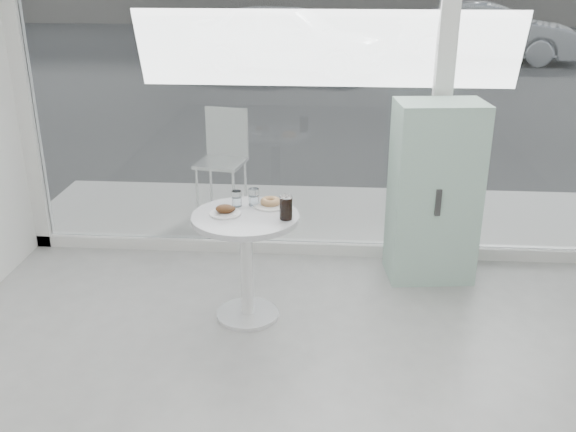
# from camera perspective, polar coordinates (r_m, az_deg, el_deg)

# --- Properties ---
(room_shell) EXTENTS (6.00, 6.00, 6.00)m
(room_shell) POSITION_cam_1_polar(r_m,az_deg,el_deg) (1.52, 1.24, 5.23)
(room_shell) COLOR white
(room_shell) RESTS_ON ground
(storefront) EXTENTS (5.00, 0.14, 3.00)m
(storefront) POSITION_cam_1_polar(r_m,az_deg,el_deg) (5.06, 4.32, 14.57)
(storefront) COLOR white
(storefront) RESTS_ON ground
(main_table) EXTENTS (0.72, 0.72, 0.77)m
(main_table) POSITION_cam_1_polar(r_m,az_deg,el_deg) (4.35, -3.76, -2.58)
(main_table) COLOR white
(main_table) RESTS_ON ground
(patio_deck) EXTENTS (5.60, 1.60, 0.05)m
(patio_deck) POSITION_cam_1_polar(r_m,az_deg,el_deg) (6.26, 3.24, 0.04)
(patio_deck) COLOR silver
(patio_deck) RESTS_ON ground
(street) EXTENTS (40.00, 24.00, 0.00)m
(street) POSITION_cam_1_polar(r_m,az_deg,el_deg) (18.17, 4.08, 14.30)
(street) COLOR #373737
(street) RESTS_ON ground
(mint_cabinet) EXTENTS (0.69, 0.50, 1.39)m
(mint_cabinet) POSITION_cam_1_polar(r_m,az_deg,el_deg) (5.01, 12.85, 2.05)
(mint_cabinet) COLOR #A1CEB8
(mint_cabinet) RESTS_ON ground
(patio_chair) EXTENTS (0.50, 0.50, 0.99)m
(patio_chair) POSITION_cam_1_polar(r_m,az_deg,el_deg) (6.23, -5.76, 5.54)
(patio_chair) COLOR white
(patio_chair) RESTS_ON patio_deck
(car_white) EXTENTS (4.75, 3.00, 1.51)m
(car_white) POSITION_cam_1_polar(r_m,az_deg,el_deg) (14.83, -0.01, 15.62)
(car_white) COLOR silver
(car_white) RESTS_ON street
(car_silver) EXTENTS (4.46, 2.35, 1.40)m
(car_silver) POSITION_cam_1_polar(r_m,az_deg,el_deg) (17.09, 17.33, 15.31)
(car_silver) COLOR #ADB0B5
(car_silver) RESTS_ON street
(plate_fritter) EXTENTS (0.21, 0.21, 0.07)m
(plate_fritter) POSITION_cam_1_polar(r_m,az_deg,el_deg) (4.27, -5.56, 0.47)
(plate_fritter) COLOR white
(plate_fritter) RESTS_ON main_table
(plate_donut) EXTENTS (0.24, 0.24, 0.06)m
(plate_donut) POSITION_cam_1_polar(r_m,az_deg,el_deg) (4.40, -1.57, 1.16)
(plate_donut) COLOR white
(plate_donut) RESTS_ON main_table
(water_tumbler_a) EXTENTS (0.07, 0.07, 0.11)m
(water_tumbler_a) POSITION_cam_1_polar(r_m,az_deg,el_deg) (4.40, -4.58, 1.48)
(water_tumbler_a) COLOR white
(water_tumbler_a) RESTS_ON main_table
(water_tumbler_b) EXTENTS (0.07, 0.07, 0.12)m
(water_tumbler_b) POSITION_cam_1_polar(r_m,az_deg,el_deg) (4.41, -3.06, 1.61)
(water_tumbler_b) COLOR white
(water_tumbler_b) RESTS_ON main_table
(cola_glass) EXTENTS (0.08, 0.08, 0.16)m
(cola_glass) POSITION_cam_1_polar(r_m,az_deg,el_deg) (4.15, -0.18, 0.73)
(cola_glass) COLOR white
(cola_glass) RESTS_ON main_table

